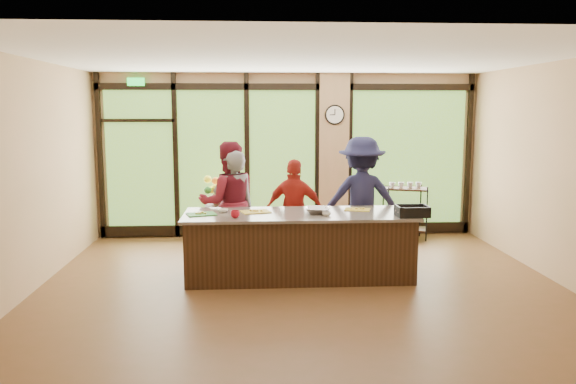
{
  "coord_description": "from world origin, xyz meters",
  "views": [
    {
      "loc": [
        -0.62,
        -7.35,
        2.35
      ],
      "look_at": [
        -0.15,
        0.4,
        1.2
      ],
      "focal_mm": 35.0,
      "sensor_mm": 36.0,
      "label": 1
    }
  ],
  "objects": [
    {
      "name": "floor",
      "position": [
        0.0,
        0.0,
        0.0
      ],
      "size": [
        7.0,
        7.0,
        0.0
      ],
      "primitive_type": "plane",
      "color": "brown",
      "rests_on": "ground"
    },
    {
      "name": "ceiling",
      "position": [
        0.0,
        0.0,
        3.0
      ],
      "size": [
        7.0,
        7.0,
        0.0
      ],
      "primitive_type": "plane",
      "rotation": [
        3.14,
        0.0,
        0.0
      ],
      "color": "white",
      "rests_on": "back_wall"
    },
    {
      "name": "back_wall",
      "position": [
        0.0,
        3.0,
        1.5
      ],
      "size": [
        7.0,
        0.0,
        7.0
      ],
      "primitive_type": "plane",
      "rotation": [
        1.57,
        0.0,
        0.0
      ],
      "color": "tan",
      "rests_on": "floor"
    },
    {
      "name": "left_wall",
      "position": [
        -3.5,
        0.0,
        1.5
      ],
      "size": [
        0.0,
        6.0,
        6.0
      ],
      "primitive_type": "plane",
      "rotation": [
        1.57,
        0.0,
        1.57
      ],
      "color": "tan",
      "rests_on": "floor"
    },
    {
      "name": "right_wall",
      "position": [
        3.5,
        0.0,
        1.5
      ],
      "size": [
        0.0,
        6.0,
        6.0
      ],
      "primitive_type": "plane",
      "rotation": [
        1.57,
        0.0,
        -1.57
      ],
      "color": "tan",
      "rests_on": "floor"
    },
    {
      "name": "window_wall",
      "position": [
        0.16,
        2.95,
        1.39
      ],
      "size": [
        6.9,
        0.12,
        3.0
      ],
      "color": "tan",
      "rests_on": "floor"
    },
    {
      "name": "island_base",
      "position": [
        0.0,
        0.3,
        0.44
      ],
      "size": [
        3.1,
        1.0,
        0.88
      ],
      "primitive_type": "cube",
      "color": "black",
      "rests_on": "floor"
    },
    {
      "name": "countertop",
      "position": [
        0.0,
        0.3,
        0.9
      ],
      "size": [
        3.2,
        1.1,
        0.04
      ],
      "primitive_type": "cube",
      "color": "#6C6259",
      "rests_on": "island_base"
    },
    {
      "name": "wall_clock",
      "position": [
        0.85,
        2.87,
        2.25
      ],
      "size": [
        0.36,
        0.04,
        0.36
      ],
      "color": "black",
      "rests_on": "window_wall"
    },
    {
      "name": "cook_left",
      "position": [
        -0.93,
        1.0,
        0.87
      ],
      "size": [
        0.75,
        0.63,
        1.74
      ],
      "primitive_type": "imported",
      "rotation": [
        0.0,
        0.0,
        3.53
      ],
      "color": "slate",
      "rests_on": "floor"
    },
    {
      "name": "cook_midleft",
      "position": [
        -1.02,
        1.12,
        0.94
      ],
      "size": [
        1.03,
        0.87,
        1.87
      ],
      "primitive_type": "imported",
      "rotation": [
        0.0,
        0.0,
        3.33
      ],
      "color": "maroon",
      "rests_on": "floor"
    },
    {
      "name": "cook_midright",
      "position": [
        0.0,
        1.16,
        0.8
      ],
      "size": [
        1.01,
        0.67,
        1.59
      ],
      "primitive_type": "imported",
      "rotation": [
        0.0,
        0.0,
        2.81
      ],
      "color": "#A22219",
      "rests_on": "floor"
    },
    {
      "name": "cook_right",
      "position": [
        1.04,
        1.17,
        0.97
      ],
      "size": [
        1.3,
        0.81,
        1.93
      ],
      "primitive_type": "imported",
      "rotation": [
        0.0,
        0.0,
        3.06
      ],
      "color": "#1A1A39",
      "rests_on": "floor"
    },
    {
      "name": "roasting_pan",
      "position": [
        1.5,
        -0.03,
        0.96
      ],
      "size": [
        0.42,
        0.33,
        0.07
      ],
      "primitive_type": "cube",
      "rotation": [
        0.0,
        0.0,
        -0.0
      ],
      "color": "black",
      "rests_on": "countertop"
    },
    {
      "name": "mixing_bowl",
      "position": [
        0.24,
        0.26,
        0.96
      ],
      "size": [
        0.38,
        0.38,
        0.08
      ],
      "primitive_type": "imported",
      "rotation": [
        0.0,
        0.0,
        -0.12
      ],
      "color": "silver",
      "rests_on": "countertop"
    },
    {
      "name": "cutting_board_left",
      "position": [
        -1.35,
        0.26,
        0.93
      ],
      "size": [
        0.45,
        0.39,
        0.01
      ],
      "primitive_type": "cube",
      "rotation": [
        0.0,
        0.0,
        0.29
      ],
      "color": "#2F812F",
      "rests_on": "countertop"
    },
    {
      "name": "cutting_board_center",
      "position": [
        -0.61,
        0.41,
        0.93
      ],
      "size": [
        0.45,
        0.39,
        0.01
      ],
      "primitive_type": "cube",
      "rotation": [
        0.0,
        0.0,
        0.27
      ],
      "color": "gold",
      "rests_on": "countertop"
    },
    {
      "name": "cutting_board_right",
      "position": [
        0.85,
        0.5,
        0.93
      ],
      "size": [
        0.42,
        0.35,
        0.01
      ],
      "primitive_type": "cube",
      "rotation": [
        0.0,
        0.0,
        -0.28
      ],
      "color": "gold",
      "rests_on": "countertop"
    },
    {
      "name": "prep_bowl_near",
      "position": [
        -1.06,
        0.41,
        0.94
      ],
      "size": [
        0.18,
        0.18,
        0.05
      ],
      "primitive_type": "imported",
      "rotation": [
        0.0,
        0.0,
        0.24
      ],
      "color": "white",
      "rests_on": "countertop"
    },
    {
      "name": "prep_bowl_mid",
      "position": [
        0.35,
        0.08,
        0.94
      ],
      "size": [
        0.14,
        0.14,
        0.04
      ],
      "primitive_type": "imported",
      "rotation": [
        0.0,
        0.0,
        0.19
      ],
      "color": "white",
      "rests_on": "countertop"
    },
    {
      "name": "prep_bowl_far",
      "position": [
        0.39,
        0.52,
        0.94
      ],
      "size": [
        0.16,
        0.16,
        0.03
      ],
      "primitive_type": "imported",
      "rotation": [
        0.0,
        0.0,
        0.23
      ],
      "color": "white",
      "rests_on": "countertop"
    },
    {
      "name": "red_ramekin",
      "position": [
        -0.88,
        -0.0,
        0.97
      ],
      "size": [
        0.13,
        0.13,
        0.1
      ],
      "primitive_type": "imported",
      "rotation": [
        0.0,
        0.0,
        -0.05
      ],
      "color": "red",
      "rests_on": "countertop"
    },
    {
      "name": "flower_stand",
      "position": [
        -1.26,
        2.31,
        0.36
      ],
      "size": [
        0.46,
        0.46,
        0.72
      ],
      "primitive_type": "cube",
      "rotation": [
        0.0,
        0.0,
        0.36
      ],
      "color": "black",
      "rests_on": "floor"
    },
    {
      "name": "flower_vase",
      "position": [
        -1.26,
        2.31,
        0.86
      ],
      "size": [
        0.31,
        0.31,
        0.28
      ],
      "primitive_type": "imported",
      "rotation": [
        0.0,
        0.0,
        -0.18
      ],
      "color": "#8E704D",
      "rests_on": "flower_stand"
    },
    {
      "name": "bar_cart",
      "position": [
        2.1,
        2.52,
        0.63
      ],
      "size": [
        0.87,
        0.66,
        1.05
      ],
      "rotation": [
        0.0,
        0.0,
        -0.33
      ],
      "color": "black",
      "rests_on": "floor"
    }
  ]
}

